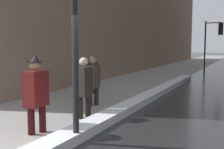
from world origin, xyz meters
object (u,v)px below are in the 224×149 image
at_px(traffic_light_near, 215,35).
at_px(pedestrian_in_fedora, 36,91).
at_px(pedestrian_nearside, 92,73).
at_px(pedestrian_trailing, 84,85).
at_px(pedestrian_in_glasses, 93,79).

relative_size(traffic_light_near, pedestrian_in_fedora, 2.18).
relative_size(traffic_light_near, pedestrian_nearside, 2.49).
distance_m(traffic_light_near, pedestrian_in_fedora, 17.68).
bearing_deg(pedestrian_trailing, pedestrian_in_glasses, -164.01).
height_order(pedestrian_in_fedora, pedestrian_nearside, pedestrian_in_fedora).
xyz_separation_m(traffic_light_near, pedestrian_nearside, (-3.36, -12.46, -1.88)).
xyz_separation_m(pedestrian_in_glasses, pedestrian_nearside, (-1.18, 1.96, -0.02)).
bearing_deg(pedestrian_trailing, traffic_light_near, 169.90).
bearing_deg(pedestrian_nearside, pedestrian_in_glasses, 26.89).
bearing_deg(pedestrian_nearside, pedestrian_trailing, 22.49).
height_order(pedestrian_trailing, pedestrian_in_glasses, pedestrian_trailing).
relative_size(traffic_light_near, pedestrian_trailing, 2.32).
height_order(pedestrian_in_fedora, pedestrian_trailing, pedestrian_in_fedora).
xyz_separation_m(pedestrian_trailing, pedestrian_in_glasses, (-0.53, 1.45, -0.04)).
xyz_separation_m(traffic_light_near, pedestrian_in_fedora, (-1.86, -17.50, -1.78)).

